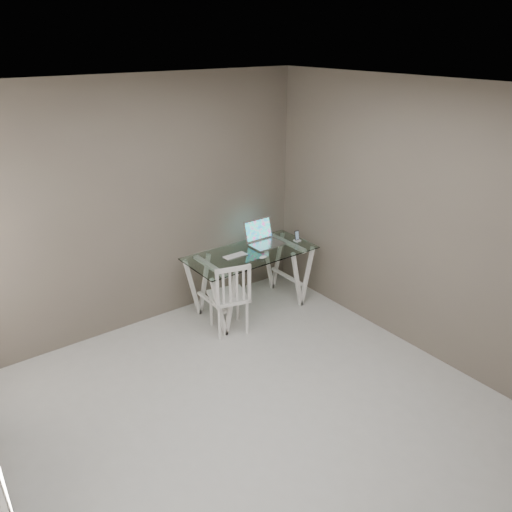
{
  "coord_description": "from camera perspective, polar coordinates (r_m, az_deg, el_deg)",
  "views": [
    {
      "loc": [
        -2.01,
        -2.52,
        3.04
      ],
      "look_at": [
        0.91,
        1.41,
        0.85
      ],
      "focal_mm": 35.0,
      "sensor_mm": 36.0,
      "label": 1
    }
  ],
  "objects": [
    {
      "name": "keyboard",
      "position": [
        5.62,
        -2.42,
        0.02
      ],
      "size": [
        0.29,
        0.12,
        0.01
      ],
      "primitive_type": "cube",
      "color": "silver",
      "rests_on": "desk"
    },
    {
      "name": "chair",
      "position": [
        5.38,
        -2.95,
        -4.46
      ],
      "size": [
        0.48,
        0.48,
        0.85
      ],
      "rotation": [
        0.0,
        0.0,
        -0.27
      ],
      "color": "white",
      "rests_on": "ground"
    },
    {
      "name": "phone_dock",
      "position": [
        6.04,
        4.72,
        2.03
      ],
      "size": [
        0.07,
        0.07,
        0.13
      ],
      "color": "white",
      "rests_on": "desk"
    },
    {
      "name": "room",
      "position": [
        3.47,
        0.78,
        1.63
      ],
      "size": [
        4.5,
        4.52,
        2.71
      ],
      "color": "#B7B5B0",
      "rests_on": "ground"
    },
    {
      "name": "laptop",
      "position": [
        5.95,
        0.82,
        2.06
      ],
      "size": [
        0.39,
        0.35,
        0.27
      ],
      "color": "silver",
      "rests_on": "desk"
    },
    {
      "name": "mouse",
      "position": [
        5.55,
        0.82,
        -0.14
      ],
      "size": [
        0.1,
        0.06,
        0.03
      ],
      "primitive_type": "ellipsoid",
      "color": "silver",
      "rests_on": "desk"
    },
    {
      "name": "desk",
      "position": [
        5.87,
        -0.57,
        -2.85
      ],
      "size": [
        1.5,
        0.7,
        0.75
      ],
      "color": "silver",
      "rests_on": "ground"
    }
  ]
}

